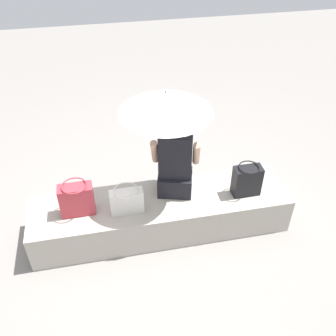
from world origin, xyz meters
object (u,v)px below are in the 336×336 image
Objects in this scene: parasol at (166,102)px; tote_bag_canvas at (77,199)px; handbag_black at (127,201)px; shoulder_bag_spare at (247,180)px; person_seated at (175,161)px.

parasol is 3.36× the size of tote_bag_canvas.
shoulder_bag_spare is (1.21, 0.02, 0.03)m from handbag_black.
parasol reaches higher than handbag_black.
parasol is 3.66× the size of handbag_black.
parasol is at bearing 24.95° from handbag_black.
tote_bag_canvas is 1.01× the size of shoulder_bag_spare.
tote_bag_canvas is at bearing 178.07° from shoulder_bag_spare.
handbag_black is at bearing -155.05° from parasol.
person_seated is at bearing 165.47° from shoulder_bag_spare.
tote_bag_canvas is at bearing 170.42° from handbag_black.
handbag_black is (-0.52, -0.20, -0.25)m from person_seated.
tote_bag_canvas reaches higher than shoulder_bag_spare.
parasol is 3.39× the size of shoulder_bag_spare.
parasol is 1.24m from tote_bag_canvas.
person_seated is 2.62× the size of shoulder_bag_spare.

